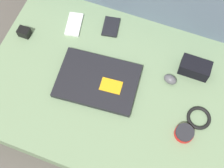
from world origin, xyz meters
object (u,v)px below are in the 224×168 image
phone_silver (111,27)px  phone_black (74,24)px  speaker_puck (184,133)px  laptop (98,81)px  charger_brick (24,32)px  camera_pouch (195,68)px  computer_mouse (170,79)px

phone_silver → phone_black: 0.17m
speaker_puck → laptop: bearing=167.2°
laptop → phone_black: laptop is taller
laptop → phone_black: bearing=127.0°
laptop → charger_brick: (-0.40, 0.11, 0.01)m
phone_black → camera_pouch: bearing=-15.4°
laptop → camera_pouch: camera_pouch is taller
phone_black → camera_pouch: 0.59m
phone_silver → phone_black: (-0.17, -0.05, 0.00)m
computer_mouse → phone_silver: size_ratio=0.58×
laptop → speaker_puck: 0.42m
laptop → camera_pouch: size_ratio=2.82×
laptop → phone_black: size_ratio=2.67×
laptop → camera_pouch: (0.37, 0.20, 0.02)m
laptop → speaker_puck: bearing=-17.8°
computer_mouse → charger_brick: 0.69m
laptop → phone_silver: (-0.05, 0.28, -0.01)m
speaker_puck → camera_pouch: bearing=96.9°
laptop → computer_mouse: bearing=16.3°
laptop → charger_brick: size_ratio=6.87×
camera_pouch → charger_brick: size_ratio=2.44×
phone_silver → charger_brick: bearing=-163.9°
camera_pouch → charger_brick: (-0.78, -0.09, -0.01)m
phone_silver → camera_pouch: size_ratio=0.89×
laptop → phone_silver: bearing=94.2°
laptop → phone_black: (-0.21, 0.23, -0.01)m
phone_black → charger_brick: bearing=-158.0°
laptop → computer_mouse: size_ratio=5.45×
phone_black → camera_pouch: (0.58, -0.04, 0.03)m
speaker_puck → charger_brick: 0.83m
laptop → speaker_puck: speaker_puck is taller
laptop → speaker_puck: (0.41, -0.09, 0.00)m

